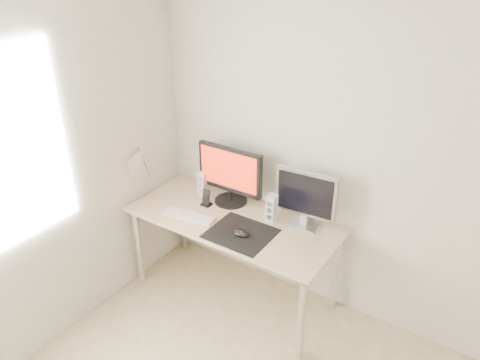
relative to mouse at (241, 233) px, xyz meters
The scene contains 11 objects.
wall_back 1.05m from the mouse, 35.81° to the left, with size 3.50×3.50×0.00m, color beige.
mousepad 0.04m from the mouse, 123.69° to the left, with size 0.45×0.40×0.00m, color black.
mouse is the anchor object (origin of this frame).
desk 0.27m from the mouse, 137.15° to the left, with size 1.60×0.70×0.73m.
main_monitor 0.54m from the mouse, 133.05° to the left, with size 0.55×0.26×0.47m.
second_monitor 0.53m from the mouse, 50.63° to the left, with size 0.45×0.18×0.43m.
speaker_left 0.66m from the mouse, 150.73° to the left, with size 0.07×0.08×0.21m.
speaker_right 0.32m from the mouse, 76.22° to the left, with size 0.07×0.08×0.21m.
keyboard 0.47m from the mouse, behind, with size 0.43×0.18×0.02m.
phone_dock 0.51m from the mouse, 155.50° to the left, with size 0.08×0.07×0.14m.
pennant 1.01m from the mouse, behind, with size 0.01×0.23×0.29m.
Camera 1 is at (0.74, -1.07, 2.61)m, focal length 35.00 mm.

